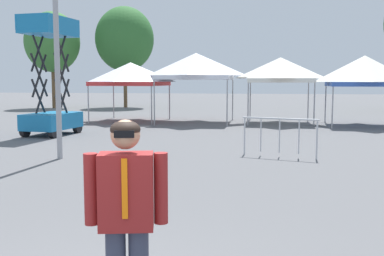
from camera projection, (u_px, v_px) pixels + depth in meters
The scene contains 9 objects.
canopy_tent_center at pixel (131, 74), 23.15m from camera, with size 3.55×3.55×3.00m.
canopy_tent_behind_center at pixel (196, 66), 22.29m from camera, with size 3.58×3.58×3.43m.
canopy_tent_right_of_center at pixel (280, 70), 22.09m from camera, with size 3.16×3.16×3.21m.
canopy_tent_left_of_center at pixel (364, 71), 20.73m from camera, with size 3.28×3.28×3.22m.
scissor_lift at pixel (51, 101), 17.32m from camera, with size 1.63×2.43×4.44m.
person_foreground at pixel (127, 214), 3.55m from camera, with size 0.64×0.33×1.78m.
tree_behind_tents_left at pixel (52, 42), 34.14m from camera, with size 4.10×4.10×7.24m.
tree_behind_tents_center at pixel (125, 39), 34.97m from camera, with size 4.50×4.50×7.75m.
crowd_barrier_near_person at pixel (280, 130), 12.32m from camera, with size 2.04×0.61×1.08m.
Camera 1 is at (1.39, -3.09, 2.08)m, focal length 42.43 mm.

